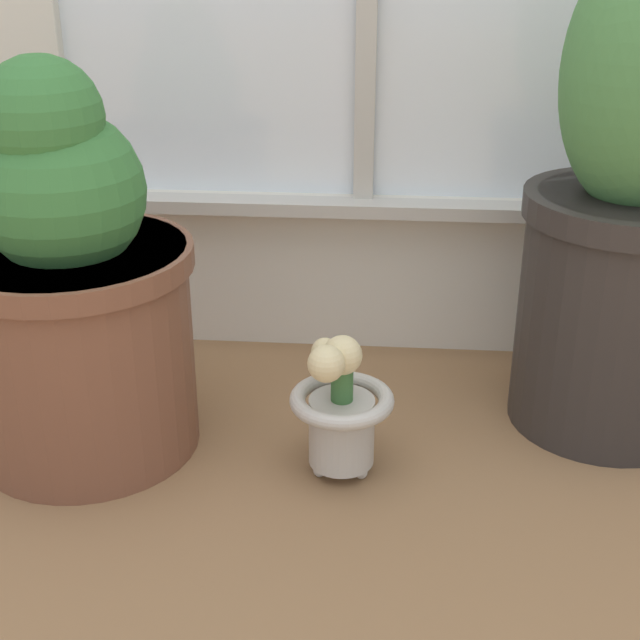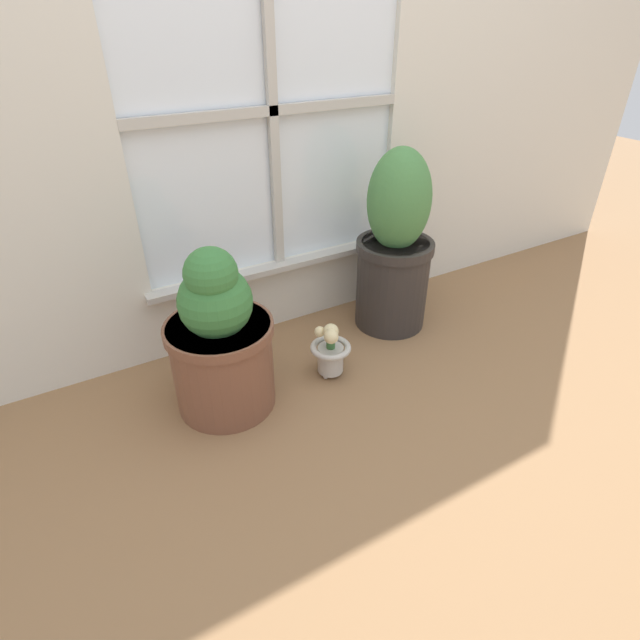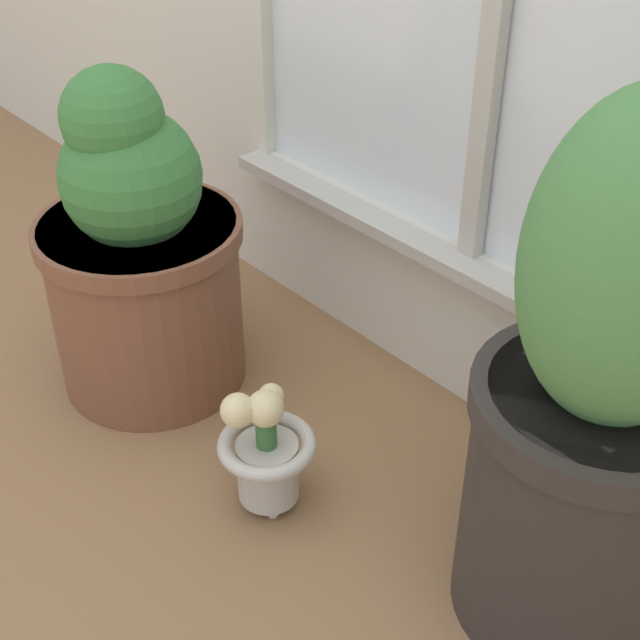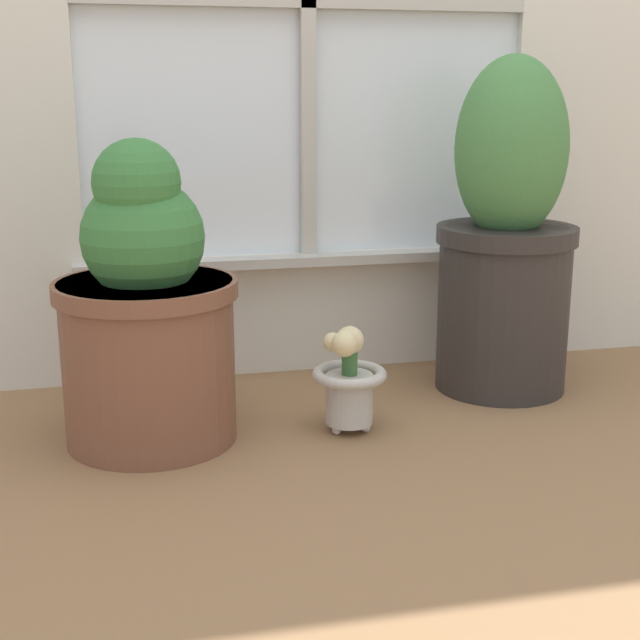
% 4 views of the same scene
% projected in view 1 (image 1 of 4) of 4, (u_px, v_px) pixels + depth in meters
% --- Properties ---
extents(ground_plane, '(10.00, 10.00, 0.00)m').
position_uv_depth(ground_plane, '(340.00, 554.00, 1.20)').
color(ground_plane, olive).
extents(potted_plant_left, '(0.37, 0.37, 0.62)m').
position_uv_depth(potted_plant_left, '(73.00, 292.00, 1.34)').
color(potted_plant_left, brown).
rests_on(potted_plant_left, ground_plane).
extents(potted_plant_right, '(0.33, 0.33, 0.78)m').
position_uv_depth(potted_plant_right, '(630.00, 216.00, 1.37)').
color(potted_plant_right, '#2D2826').
rests_on(potted_plant_right, ground_plane).
extents(flower_vase, '(0.16, 0.16, 0.23)m').
position_uv_depth(flower_vase, '(340.00, 407.00, 1.33)').
color(flower_vase, '#BCB7AD').
rests_on(flower_vase, ground_plane).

